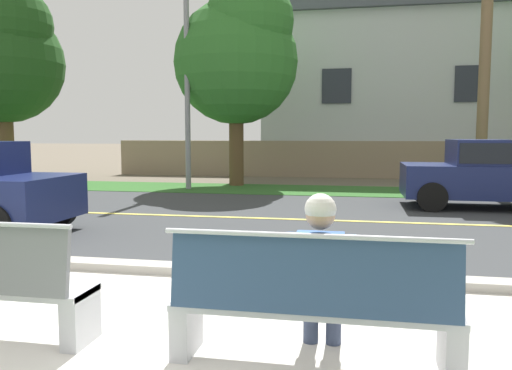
# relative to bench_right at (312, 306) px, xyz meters

# --- Properties ---
(ground_plane) EXTENTS (140.00, 140.00, 0.00)m
(ground_plane) POSITION_rel_bench_right_xyz_m (-1.39, 7.86, -0.47)
(ground_plane) COLOR #665B4C
(sidewalk_pavement) EXTENTS (44.00, 3.60, 0.01)m
(sidewalk_pavement) POSITION_rel_bench_right_xyz_m (-1.39, 0.26, -0.46)
(sidewalk_pavement) COLOR beige
(sidewalk_pavement) RESTS_ON ground_plane
(curb_edge) EXTENTS (44.00, 0.30, 0.11)m
(curb_edge) POSITION_rel_bench_right_xyz_m (-1.39, 2.21, -0.41)
(curb_edge) COLOR #ADA89E
(curb_edge) RESTS_ON ground_plane
(street_asphalt) EXTENTS (52.00, 8.00, 0.01)m
(street_asphalt) POSITION_rel_bench_right_xyz_m (-1.39, 6.36, -0.46)
(street_asphalt) COLOR #383A3D
(street_asphalt) RESTS_ON ground_plane
(road_centre_line) EXTENTS (48.00, 0.14, 0.01)m
(road_centre_line) POSITION_rel_bench_right_xyz_m (-1.39, 6.36, -0.46)
(road_centre_line) COLOR #E0CC4C
(road_centre_line) RESTS_ON ground_plane
(far_verge_grass) EXTENTS (48.00, 2.80, 0.02)m
(far_verge_grass) POSITION_rel_bench_right_xyz_m (-1.39, 11.67, -0.46)
(far_verge_grass) COLOR #2D6026
(far_verge_grass) RESTS_ON ground_plane
(bench_right) EXTENTS (2.05, 0.48, 1.01)m
(bench_right) POSITION_rel_bench_right_xyz_m (0.00, 0.00, 0.00)
(bench_right) COLOR silver
(bench_right) RESTS_ON ground_plane
(seated_person_blue) EXTENTS (0.52, 0.68, 1.25)m
(seated_person_blue) POSITION_rel_bench_right_xyz_m (0.04, 0.17, 0.21)
(seated_person_blue) COLOR #333D56
(seated_person_blue) RESTS_ON ground_plane
(car_navy_far) EXTENTS (4.30, 1.86, 1.54)m
(car_navy_far) POSITION_rel_bench_right_xyz_m (3.50, 8.76, 0.39)
(car_navy_far) COLOR navy
(car_navy_far) RESTS_ON ground_plane
(streetlamp) EXTENTS (0.24, 2.10, 7.30)m
(streetlamp) POSITION_rel_bench_right_xyz_m (-4.67, 11.47, 3.69)
(streetlamp) COLOR gray
(streetlamp) RESTS_ON ground_plane
(shade_tree_far_left) EXTENTS (4.09, 4.09, 6.75)m
(shade_tree_far_left) POSITION_rel_bench_right_xyz_m (-11.69, 12.60, 3.92)
(shade_tree_far_left) COLOR brown
(shade_tree_far_left) RESTS_ON ground_plane
(shade_tree_left) EXTENTS (3.93, 3.93, 6.48)m
(shade_tree_left) POSITION_rel_bench_right_xyz_m (-3.38, 12.57, 3.75)
(shade_tree_left) COLOR brown
(shade_tree_left) RESTS_ON ground_plane
(garden_wall) EXTENTS (13.00, 0.36, 1.40)m
(garden_wall) POSITION_rel_bench_right_xyz_m (-2.73, 16.42, 0.23)
(garden_wall) COLOR gray
(garden_wall) RESTS_ON ground_plane
(house_across_street) EXTENTS (11.44, 6.91, 6.89)m
(house_across_street) POSITION_rel_bench_right_xyz_m (1.89, 19.61, 3.03)
(house_across_street) COLOR #B7BCC1
(house_across_street) RESTS_ON ground_plane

